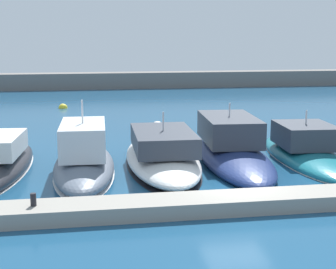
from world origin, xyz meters
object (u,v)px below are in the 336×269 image
(motorboat_navy_fifth, at_px, (232,149))
(mooring_buoy_yellow, at_px, (63,108))
(motorboat_white_fourth, at_px, (162,155))
(motorboat_teal_sixth, at_px, (306,151))
(mooring_buoy_white, at_px, (157,127))
(dock_bollard, at_px, (33,200))
(motorboat_charcoal_second, at_px, (0,163))
(motorboat_slate_third, at_px, (84,159))

(motorboat_navy_fifth, bearing_deg, mooring_buoy_yellow, 27.38)
(motorboat_white_fourth, height_order, motorboat_teal_sixth, motorboat_white_fourth)
(mooring_buoy_white, xyz_separation_m, dock_bollard, (-6.76, -17.31, 0.78))
(motorboat_teal_sixth, relative_size, mooring_buoy_white, 12.13)
(motorboat_charcoal_second, relative_size, motorboat_navy_fifth, 0.92)
(motorboat_charcoal_second, relative_size, dock_bollard, 21.52)
(motorboat_teal_sixth, bearing_deg, motorboat_charcoal_second, 94.18)
(motorboat_charcoal_second, bearing_deg, mooring_buoy_white, -35.16)
(motorboat_white_fourth, height_order, mooring_buoy_yellow, motorboat_white_fourth)
(dock_bollard, bearing_deg, motorboat_teal_sixth, 28.18)
(motorboat_charcoal_second, relative_size, mooring_buoy_white, 11.24)
(motorboat_slate_third, relative_size, dock_bollard, 20.35)
(motorboat_teal_sixth, relative_size, mooring_buoy_yellow, 12.97)
(motorboat_teal_sixth, height_order, mooring_buoy_yellow, motorboat_teal_sixth)
(motorboat_charcoal_second, distance_m, mooring_buoy_white, 13.80)
(motorboat_white_fourth, xyz_separation_m, mooring_buoy_white, (1.31, 10.64, -0.58))
(motorboat_teal_sixth, distance_m, mooring_buoy_yellow, 24.68)
(motorboat_navy_fifth, relative_size, dock_bollard, 23.48)
(mooring_buoy_yellow, height_order, mooring_buoy_white, mooring_buoy_white)
(motorboat_charcoal_second, bearing_deg, mooring_buoy_yellow, -0.72)
(motorboat_charcoal_second, relative_size, mooring_buoy_yellow, 12.02)
(mooring_buoy_white, distance_m, dock_bollard, 18.60)
(motorboat_white_fourth, bearing_deg, mooring_buoy_yellow, 15.85)
(mooring_buoy_yellow, relative_size, dock_bollard, 1.79)
(motorboat_teal_sixth, distance_m, mooring_buoy_white, 12.09)
(motorboat_slate_third, distance_m, mooring_buoy_yellow, 21.90)
(motorboat_charcoal_second, xyz_separation_m, mooring_buoy_white, (8.87, 10.56, -0.45))
(motorboat_slate_third, height_order, motorboat_navy_fifth, motorboat_slate_third)
(motorboat_charcoal_second, height_order, motorboat_navy_fifth, motorboat_charcoal_second)
(dock_bollard, bearing_deg, motorboat_navy_fifth, 37.76)
(motorboat_white_fourth, xyz_separation_m, motorboat_teal_sixth, (7.53, 0.28, -0.18))
(motorboat_charcoal_second, bearing_deg, motorboat_slate_third, -94.89)
(mooring_buoy_yellow, relative_size, mooring_buoy_white, 0.94)
(motorboat_teal_sixth, relative_size, dock_bollard, 23.23)
(motorboat_white_fourth, relative_size, dock_bollard, 23.16)
(motorboat_navy_fifth, xyz_separation_m, mooring_buoy_white, (-2.31, 10.29, -0.67))
(motorboat_slate_third, bearing_deg, dock_bollard, 166.12)
(motorboat_charcoal_second, height_order, mooring_buoy_white, motorboat_charcoal_second)
(motorboat_slate_third, xyz_separation_m, mooring_buoy_yellow, (-1.75, 21.82, -0.66))
(mooring_buoy_yellow, bearing_deg, motorboat_charcoal_second, -95.59)
(motorboat_white_fourth, bearing_deg, motorboat_charcoal_second, 90.78)
(motorboat_slate_third, relative_size, motorboat_white_fourth, 0.88)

